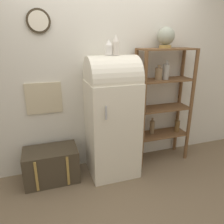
# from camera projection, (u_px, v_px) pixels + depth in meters

# --- Properties ---
(ground_plane) EXTENTS (12.00, 12.00, 0.00)m
(ground_plane) POSITION_uv_depth(u_px,v_px,m) (119.00, 181.00, 2.83)
(ground_plane) COLOR #7A664C
(wall_back) EXTENTS (7.00, 0.09, 2.70)m
(wall_back) POSITION_uv_depth(u_px,v_px,m) (104.00, 70.00, 2.90)
(wall_back) COLOR silver
(wall_back) RESTS_ON ground_plane
(refrigerator) EXTENTS (0.62, 0.60, 1.57)m
(refrigerator) POSITION_uv_depth(u_px,v_px,m) (112.00, 115.00, 2.79)
(refrigerator) COLOR silver
(refrigerator) RESTS_ON ground_plane
(suitcase_trunk) EXTENTS (0.67, 0.41, 0.43)m
(suitcase_trunk) POSITION_uv_depth(u_px,v_px,m) (51.00, 165.00, 2.79)
(suitcase_trunk) COLOR #423828
(suitcase_trunk) RESTS_ON ground_plane
(shelf_unit) EXTENTS (0.79, 0.34, 1.63)m
(shelf_unit) POSITION_uv_depth(u_px,v_px,m) (163.00, 100.00, 3.08)
(shelf_unit) COLOR brown
(shelf_unit) RESTS_ON ground_plane
(globe) EXTENTS (0.23, 0.23, 0.27)m
(globe) POSITION_uv_depth(u_px,v_px,m) (166.00, 37.00, 2.83)
(globe) COLOR #AD8942
(globe) RESTS_ON shelf_unit
(vase_left) EXTENTS (0.09, 0.09, 0.18)m
(vase_left) POSITION_uv_depth(u_px,v_px,m) (109.00, 48.00, 2.51)
(vase_left) COLOR white
(vase_left) RESTS_ON refrigerator
(vase_center) EXTENTS (0.08, 0.08, 0.23)m
(vase_center) POSITION_uv_depth(u_px,v_px,m) (116.00, 45.00, 2.52)
(vase_center) COLOR silver
(vase_center) RESTS_ON refrigerator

